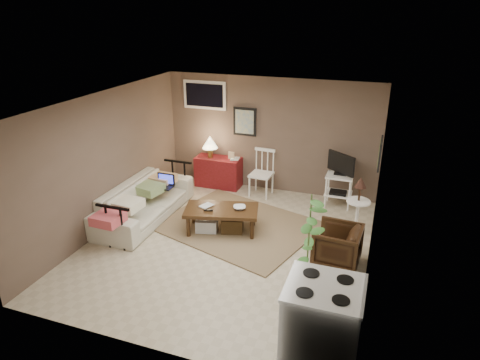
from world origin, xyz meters
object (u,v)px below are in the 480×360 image
at_px(coffee_table, 221,218).
at_px(stove, 322,327).
at_px(sofa, 144,196).
at_px(red_console, 218,169).
at_px(side_table, 359,200).
at_px(potted_plant, 309,241).
at_px(spindle_chair, 262,174).
at_px(armchair, 337,244).
at_px(tv_stand, 340,179).

bearing_deg(coffee_table, stove, -48.76).
relative_size(coffee_table, sofa, 0.60).
bearing_deg(sofa, red_console, -20.49).
distance_m(side_table, stove, 3.14).
height_order(side_table, potted_plant, potted_plant).
height_order(spindle_chair, armchair, spindle_chair).
relative_size(sofa, spindle_chair, 2.38).
bearing_deg(side_table, stove, -91.80).
xyz_separation_m(spindle_chair, stove, (1.94, -4.21, 0.07)).
bearing_deg(stove, tv_stand, 94.75).
xyz_separation_m(tv_stand, side_table, (0.45, -1.06, 0.08)).
distance_m(sofa, tv_stand, 3.75).
relative_size(tv_stand, side_table, 1.02).
xyz_separation_m(sofa, tv_stand, (3.33, 1.73, 0.13)).
height_order(coffee_table, sofa, sofa).
distance_m(side_table, potted_plant, 1.94).
xyz_separation_m(spindle_chair, potted_plant, (1.53, -2.94, 0.34)).
height_order(spindle_chair, potted_plant, potted_plant).
bearing_deg(side_table, spindle_chair, 152.34).
bearing_deg(sofa, potted_plant, -110.16).
height_order(coffee_table, stove, stove).
xyz_separation_m(coffee_table, spindle_chair, (0.20, 1.77, 0.19)).
xyz_separation_m(side_table, armchair, (-0.20, -1.04, -0.32)).
height_order(red_console, side_table, red_console).
distance_m(coffee_table, sofa, 1.55).
distance_m(sofa, potted_plant, 3.51).
xyz_separation_m(tv_stand, armchair, (0.25, -2.09, -0.23)).
height_order(sofa, spindle_chair, spindle_chair).
xyz_separation_m(coffee_table, stove, (2.14, -2.44, 0.26)).
bearing_deg(side_table, red_console, 158.60).
relative_size(spindle_chair, stove, 0.92).
bearing_deg(tv_stand, armchair, -83.16).
relative_size(red_console, spindle_chair, 1.17).
xyz_separation_m(coffee_table, sofa, (-1.54, 0.03, 0.19)).
height_order(sofa, red_console, red_console).
bearing_deg(armchair, stove, 6.70).
distance_m(coffee_table, potted_plant, 2.16).
bearing_deg(armchair, spindle_chair, -134.78).
distance_m(tv_stand, potted_plant, 2.94).
bearing_deg(potted_plant, coffee_table, 145.96).
height_order(tv_stand, potted_plant, potted_plant).
distance_m(coffee_table, armchair, 2.07).
distance_m(spindle_chair, side_table, 2.31).
bearing_deg(tv_stand, potted_plant, -91.08).
bearing_deg(stove, red_console, 124.42).
relative_size(sofa, armchair, 3.34).
bearing_deg(stove, spindle_chair, 114.72).
distance_m(armchair, stove, 2.11).
xyz_separation_m(coffee_table, side_table, (2.24, 0.70, 0.40)).
xyz_separation_m(sofa, armchair, (3.58, -0.37, -0.11)).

